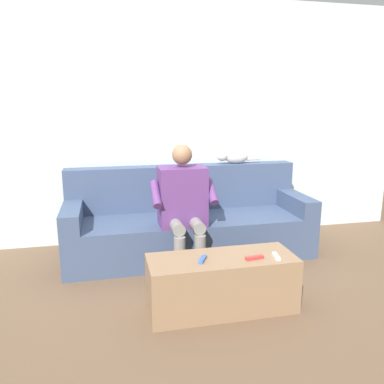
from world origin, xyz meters
name	(u,v)px	position (x,y,z in m)	size (l,w,h in m)	color
ground_plane	(207,284)	(0.00, 0.60, 0.00)	(8.00, 8.00, 0.00)	brown
back_wall	(178,123)	(0.00, -0.69, 1.31)	(5.42, 0.06, 2.61)	silver
couch	(188,224)	(0.00, -0.16, 0.30)	(2.44, 0.82, 0.87)	#3D4C6B
coffee_table	(222,283)	(0.00, 1.01, 0.21)	(1.09, 0.42, 0.41)	#8C6B4C
person_solo_seated	(183,201)	(0.13, 0.22, 0.65)	(0.58, 0.51, 1.16)	#5B3370
cat_on_backrest	(233,156)	(-0.55, -0.41, 0.95)	(0.50, 0.13, 0.16)	silver
remote_white	(276,256)	(-0.39, 1.10, 0.42)	(0.13, 0.03, 0.02)	white
remote_blue	(203,259)	(0.16, 1.04, 0.42)	(0.12, 0.03, 0.02)	#3860B7
remote_red	(254,258)	(-0.22, 1.09, 0.42)	(0.14, 0.03, 0.02)	#B73333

